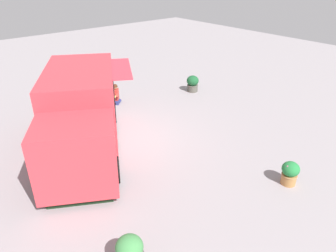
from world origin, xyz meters
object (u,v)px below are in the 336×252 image
at_px(planter_flowering_near, 290,172).
at_px(planter_flowering_far, 193,83).
at_px(food_truck, 82,117).
at_px(person_customer, 116,95).

height_order(planter_flowering_near, planter_flowering_far, planter_flowering_far).
xyz_separation_m(food_truck, planter_flowering_near, (-5.25, -3.52, -0.85)).
bearing_deg(person_customer, food_truck, 134.37).
bearing_deg(planter_flowering_far, planter_flowering_near, 156.95).
bearing_deg(planter_flowering_far, food_truck, 104.39).
distance_m(food_truck, planter_flowering_near, 6.38).
relative_size(food_truck, planter_flowering_near, 8.18).
height_order(person_customer, planter_flowering_far, person_customer).
xyz_separation_m(person_customer, planter_flowering_near, (-8.10, -0.60, 0.05)).
height_order(food_truck, planter_flowering_near, food_truck).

